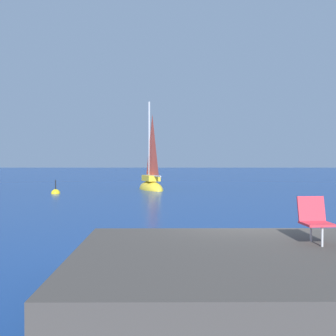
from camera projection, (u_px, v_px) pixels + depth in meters
ground_plane at (246, 256)px, 10.30m from camera, size 160.00×160.00×0.00m
shore_ledge at (298, 278)px, 6.94m from camera, size 7.17×4.74×0.82m
boulder_seaward at (191, 263)px, 9.68m from camera, size 0.70×0.85×0.60m
boulder_inland at (217, 262)px, 9.73m from camera, size 1.54×1.45×0.85m
sailboat_near at (149, 184)px, 30.66m from camera, size 2.45×3.73×6.74m
beach_chair at (312, 218)px, 7.68m from camera, size 0.53×0.63×0.80m
marker_buoy at (54, 194)px, 27.41m from camera, size 0.56×0.56×1.13m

